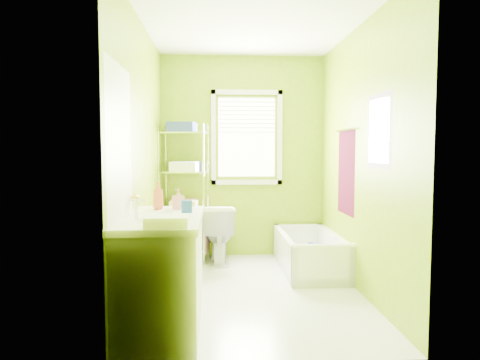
{
  "coord_description": "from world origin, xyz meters",
  "views": [
    {
      "loc": [
        -0.35,
        -4.12,
        1.39
      ],
      "look_at": [
        -0.1,
        0.25,
        1.08
      ],
      "focal_mm": 32.0,
      "sensor_mm": 36.0,
      "label": 1
    }
  ],
  "objects": [
    {
      "name": "right_wall_decor",
      "position": [
        1.04,
        -0.02,
        1.32
      ],
      "size": [
        0.04,
        1.48,
        1.17
      ],
      "color": "#44071C",
      "rests_on": "ground"
    },
    {
      "name": "toilet",
      "position": [
        -0.32,
        1.11,
        0.36
      ],
      "size": [
        0.41,
        0.71,
        0.72
      ],
      "primitive_type": "imported",
      "rotation": [
        0.0,
        0.0,
        3.14
      ],
      "color": "white",
      "rests_on": "ground"
    },
    {
      "name": "window",
      "position": [
        0.05,
        1.42,
        1.61
      ],
      "size": [
        0.92,
        0.05,
        1.22
      ],
      "color": "white",
      "rests_on": "ground"
    },
    {
      "name": "room_envelope",
      "position": [
        0.0,
        0.0,
        1.55
      ],
      "size": [
        2.14,
        2.94,
        2.62
      ],
      "color": "#729207",
      "rests_on": "ground"
    },
    {
      "name": "door",
      "position": [
        -1.04,
        -1.0,
        1.0
      ],
      "size": [
        0.09,
        0.8,
        2.0
      ],
      "color": "white",
      "rests_on": "ground"
    },
    {
      "name": "vanity",
      "position": [
        -0.76,
        -0.84,
        0.47
      ],
      "size": [
        0.6,
        1.17,
        1.11
      ],
      "color": "white",
      "rests_on": "ground"
    },
    {
      "name": "bathtub",
      "position": [
        0.73,
        0.68,
        0.14
      ],
      "size": [
        0.65,
        1.38,
        0.45
      ],
      "color": "white",
      "rests_on": "ground"
    },
    {
      "name": "wire_shelf_unit",
      "position": [
        -0.73,
        1.21,
        1.06
      ],
      "size": [
        0.62,
        0.51,
        1.72
      ],
      "color": "silver",
      "rests_on": "ground"
    },
    {
      "name": "ground",
      "position": [
        0.0,
        0.0,
        0.0
      ],
      "size": [
        2.9,
        2.9,
        0.0
      ],
      "primitive_type": "plane",
      "color": "silver",
      "rests_on": "ground"
    }
  ]
}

